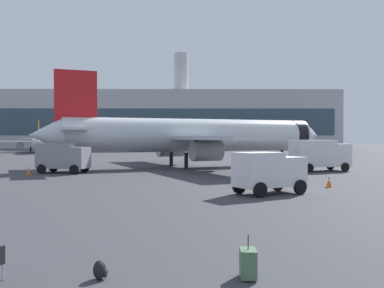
{
  "coord_description": "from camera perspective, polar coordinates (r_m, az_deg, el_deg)",
  "views": [
    {
      "loc": [
        0.01,
        -5.34,
        3.57
      ],
      "look_at": [
        0.31,
        28.75,
        3.0
      ],
      "focal_mm": 42.97,
      "sensor_mm": 36.0,
      "label": 1
    }
  ],
  "objects": [
    {
      "name": "airplane_at_gate",
      "position": [
        53.18,
        0.08,
        1.05
      ],
      "size": [
        34.31,
        31.46,
        10.5
      ],
      "color": "silver",
      "rests_on": "ground"
    },
    {
      "name": "airplane_taxiing",
      "position": [
        107.91,
        -18.49,
        0.4
      ],
      "size": [
        22.93,
        25.1,
        7.54
      ],
      "color": "white",
      "rests_on": "ground"
    },
    {
      "name": "service_truck",
      "position": [
        46.28,
        -15.76,
        -1.51
      ],
      "size": [
        5.15,
        3.35,
        2.9
      ],
      "color": "gray",
      "rests_on": "ground"
    },
    {
      "name": "fuel_truck",
      "position": [
        48.76,
        15.56,
        -1.19
      ],
      "size": [
        6.45,
        4.15,
        3.2
      ],
      "color": "white",
      "rests_on": "ground"
    },
    {
      "name": "cargo_van",
      "position": [
        28.7,
        9.49,
        -3.29
      ],
      "size": [
        4.82,
        3.96,
        2.6
      ],
      "color": "white",
      "rests_on": "ground"
    },
    {
      "name": "safety_cone_near",
      "position": [
        45.45,
        -19.6,
        -3.14
      ],
      "size": [
        0.44,
        0.44,
        0.74
      ],
      "color": "#F2590C",
      "rests_on": "ground"
    },
    {
      "name": "safety_cone_mid",
      "position": [
        33.73,
        16.65,
        -4.48
      ],
      "size": [
        0.44,
        0.44,
        0.81
      ],
      "color": "#F2590C",
      "rests_on": "ground"
    },
    {
      "name": "safety_cone_far",
      "position": [
        45.31,
        12.96,
        -3.18
      ],
      "size": [
        0.44,
        0.44,
        0.65
      ],
      "color": "#F2590C",
      "rests_on": "ground"
    },
    {
      "name": "rolling_suitcase",
      "position": [
        11.94,
        6.98,
        -14.48
      ],
      "size": [
        0.42,
        0.65,
        1.1
      ],
      "color": "#476B4C",
      "rests_on": "ground"
    },
    {
      "name": "traveller_backpack",
      "position": [
        12.07,
        -11.33,
        -15.1
      ],
      "size": [
        0.36,
        0.4,
        0.48
      ],
      "color": "black",
      "rests_on": "ground"
    },
    {
      "name": "terminal_building",
      "position": [
        142.77,
        -3.23,
        3.03
      ],
      "size": [
        104.12,
        18.92,
        29.29
      ],
      "color": "#B2B2B7",
      "rests_on": "ground"
    }
  ]
}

